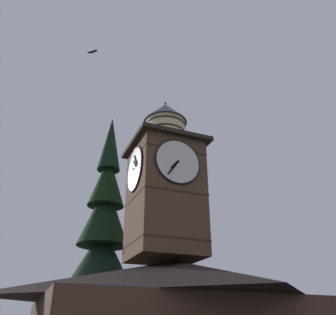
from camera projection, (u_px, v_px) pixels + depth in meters
The scene contains 4 objects.
clock_tower at pixel (165, 183), 21.25m from camera, with size 4.46×4.46×10.37m.
pine_tree_behind at pixel (102, 251), 23.59m from camera, with size 5.24×5.24×17.62m.
moon at pixel (148, 229), 58.02m from camera, with size 1.56×1.56×1.56m.
flying_bird_high at pixel (92, 52), 22.88m from camera, with size 0.59×0.56×0.12m.
Camera 1 is at (9.35, 15.29, 2.34)m, focal length 38.00 mm.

